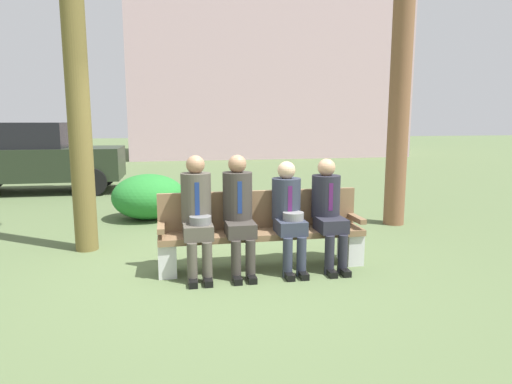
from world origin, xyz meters
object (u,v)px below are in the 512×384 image
(park_bench, at_px, (262,231))
(seated_man_leftmost, at_px, (197,210))
(building_backdrop, at_px, (263,65))
(seated_man_centerright, at_px, (288,210))
(seated_man_rightmost, at_px, (328,207))
(seated_man_centerleft, at_px, (239,208))
(parked_car_near, at_px, (36,158))
(shrub_near_bench, at_px, (149,197))

(park_bench, distance_m, seated_man_leftmost, 0.84)
(park_bench, xyz_separation_m, building_backdrop, (3.82, 17.44, 4.03))
(seated_man_centerright, bearing_deg, building_backdrop, 78.65)
(seated_man_leftmost, relative_size, seated_man_rightmost, 1.05)
(seated_man_rightmost, bearing_deg, seated_man_leftmost, 179.99)
(seated_man_centerleft, height_order, parked_car_near, parked_car_near)
(park_bench, height_order, shrub_near_bench, park_bench)
(seated_man_centerright, bearing_deg, seated_man_rightmost, 0.95)
(park_bench, bearing_deg, seated_man_centerright, -25.87)
(park_bench, relative_size, seated_man_leftmost, 1.79)
(seated_man_centerleft, relative_size, shrub_near_bench, 1.06)
(seated_man_leftmost, height_order, building_backdrop, building_backdrop)
(seated_man_centerleft, bearing_deg, parked_car_near, 120.37)
(building_backdrop, bearing_deg, parked_car_near, -126.02)
(seated_man_leftmost, relative_size, shrub_near_bench, 1.06)
(park_bench, height_order, seated_man_leftmost, seated_man_leftmost)
(parked_car_near, bearing_deg, seated_man_leftmost, -62.80)
(seated_man_centerright, xyz_separation_m, shrub_near_bench, (-1.70, 3.08, -0.31))
(seated_man_rightmost, bearing_deg, seated_man_centerleft, 179.68)
(shrub_near_bench, distance_m, building_backdrop, 15.94)
(seated_man_centerright, height_order, parked_car_near, parked_car_near)
(park_bench, distance_m, building_backdrop, 18.30)
(park_bench, bearing_deg, building_backdrop, 77.65)
(seated_man_leftmost, height_order, shrub_near_bench, seated_man_leftmost)
(seated_man_centerright, distance_m, seated_man_rightmost, 0.49)
(parked_car_near, xyz_separation_m, building_backdrop, (7.97, 10.97, 3.63))
(seated_man_leftmost, relative_size, seated_man_centerright, 1.07)
(seated_man_leftmost, xyz_separation_m, shrub_near_bench, (-0.65, 3.07, -0.35))
(seated_man_centerleft, bearing_deg, seated_man_centerright, -1.39)
(seated_man_leftmost, bearing_deg, building_backdrop, 75.38)
(building_backdrop, bearing_deg, seated_man_rightmost, -99.81)
(park_bench, distance_m, parked_car_near, 7.70)
(seated_man_rightmost, xyz_separation_m, building_backdrop, (3.04, 17.57, 3.75))
(seated_man_centerleft, height_order, building_backdrop, building_backdrop)
(seated_man_leftmost, bearing_deg, seated_man_centerright, -0.47)
(seated_man_centerright, relative_size, parked_car_near, 0.32)
(seated_man_centerright, relative_size, seated_man_rightmost, 0.98)
(parked_car_near, bearing_deg, park_bench, -57.26)
(park_bench, height_order, seated_man_centerleft, seated_man_centerleft)
(seated_man_centerleft, bearing_deg, park_bench, 23.10)
(seated_man_rightmost, relative_size, building_backdrop, 0.09)
(seated_man_rightmost, bearing_deg, seated_man_centerright, -179.05)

